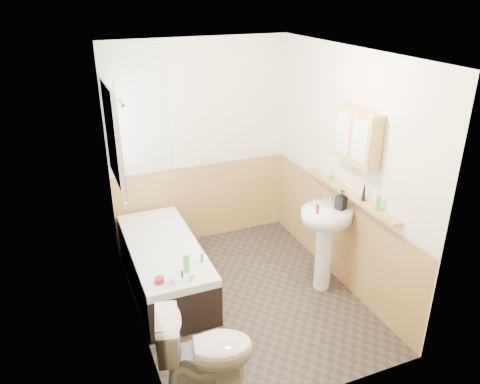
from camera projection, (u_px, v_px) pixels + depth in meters
name	position (u px, v px, depth m)	size (l,w,h in m)	color
floor	(245.00, 296.00, 4.95)	(2.80, 2.80, 0.00)	#2D2620
ceiling	(247.00, 52.00, 3.93)	(2.80, 2.80, 0.00)	white
wall_back	(200.00, 145.00, 5.63)	(2.20, 0.02, 2.50)	beige
wall_front	(325.00, 264.00, 3.25)	(2.20, 0.02, 2.50)	beige
wall_left	(128.00, 208.00, 4.05)	(0.02, 2.80, 2.50)	beige
wall_right	(345.00, 172.00, 4.82)	(0.02, 2.80, 2.50)	beige
wainscot_right	(337.00, 236.00, 5.12)	(0.01, 2.80, 1.00)	tan
wainscot_front	(316.00, 346.00, 3.57)	(2.20, 0.01, 1.00)	tan
wainscot_back	(203.00, 202.00, 5.92)	(2.20, 0.01, 1.00)	tan
tile_cladding_left	(131.00, 207.00, 4.06)	(0.01, 2.80, 2.50)	white
tile_return_back	(137.00, 110.00, 5.15)	(0.75, 0.01, 1.50)	white
window	(113.00, 133.00, 4.71)	(0.03, 0.79, 0.99)	white
bathtub	(165.00, 265.00, 5.00)	(0.70, 1.68, 0.67)	black
shower_riser	(121.00, 137.00, 4.35)	(0.11, 0.08, 1.27)	silver
toilet	(206.00, 351.00, 3.69)	(0.43, 0.77, 0.75)	white
sink	(326.00, 232.00, 4.84)	(0.55, 0.44, 1.06)	white
pine_shelf	(349.00, 193.00, 4.68)	(0.10, 1.46, 0.03)	tan
medicine_cabinet	(357.00, 136.00, 4.37)	(0.14, 0.57, 0.51)	tan
foam_can	(378.00, 203.00, 4.27)	(0.05, 0.05, 0.15)	#59C647
green_bottle	(364.00, 190.00, 4.44)	(0.04, 0.04, 0.21)	black
black_jar	(329.00, 176.00, 5.00)	(0.07, 0.07, 0.05)	#59C647
soap_bottle	(341.00, 205.00, 4.71)	(0.09, 0.21, 0.10)	black
clear_bottle	(318.00, 209.00, 4.62)	(0.03, 0.03, 0.09)	maroon
blue_gel	(186.00, 264.00, 4.39)	(0.05, 0.03, 0.18)	#59C647
cream_jar	(160.00, 280.00, 4.26)	(0.09, 0.09, 0.05)	maroon
orange_bottle	(202.00, 258.00, 4.57)	(0.03, 0.03, 0.09)	#388447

